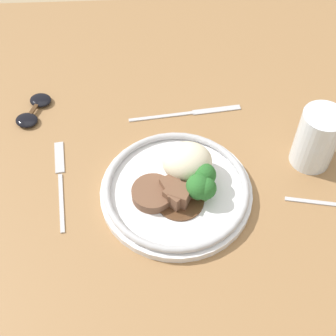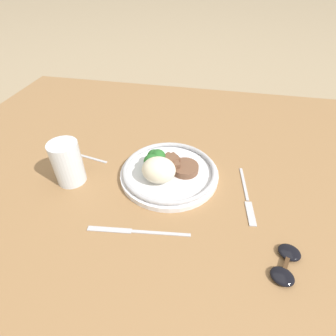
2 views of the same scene
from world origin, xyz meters
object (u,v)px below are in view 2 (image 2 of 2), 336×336
sunglasses (286,264)px  plate (167,170)px  knife (135,231)px  fork (248,200)px  juice_glass (68,164)px  spoon (71,152)px

sunglasses → plate: bearing=-16.8°
sunglasses → knife: bearing=17.0°
knife → plate: bearing=-106.3°
fork → sunglasses: bearing=15.0°
plate → fork: (-0.20, 0.05, -0.02)m
knife → juice_glass: bearing=-38.0°
plate → juice_glass: juice_glass is taller
knife → spoon: bearing=-47.9°
juice_glass → spoon: bearing=-61.1°
fork → juice_glass: bearing=-95.2°
spoon → knife: bearing=150.0°
spoon → sunglasses: sunglasses is taller
knife → spoon: spoon is taller
knife → sunglasses: size_ratio=2.11×
plate → spoon: 0.30m
knife → sunglasses: bearing=169.9°
fork → plate: bearing=-110.1°
plate → juice_glass: size_ratio=2.26×
plate → juice_glass: bearing=14.6°
juice_glass → fork: juice_glass is taller
plate → sunglasses: size_ratio=2.45×
plate → sunglasses: 0.34m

